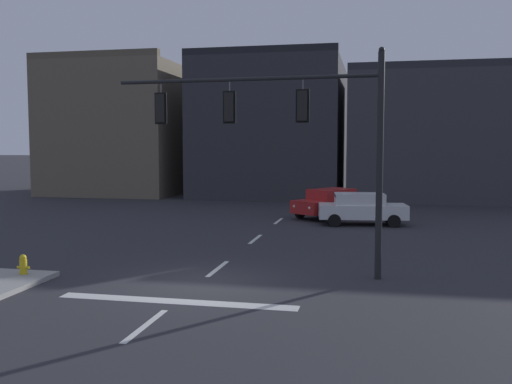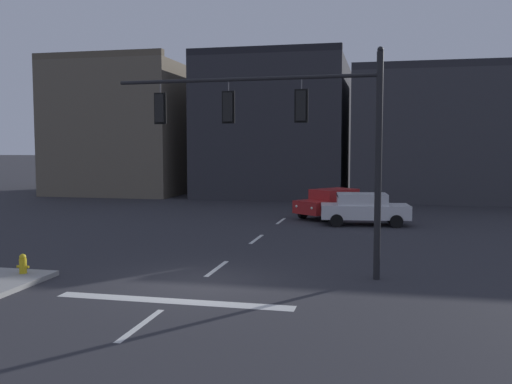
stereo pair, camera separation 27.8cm
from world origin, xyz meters
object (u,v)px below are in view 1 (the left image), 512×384
at_px(fire_hydrant, 23,268).
at_px(signal_mast_near_side, 289,124).
at_px(car_lot_nearside, 330,202).
at_px(car_lot_middle, 362,208).

bearing_deg(fire_hydrant, signal_mast_near_side, 16.68).
xyz_separation_m(car_lot_nearside, car_lot_middle, (1.79, -2.54, 0.00)).
bearing_deg(car_lot_middle, signal_mast_near_side, -99.68).
distance_m(car_lot_middle, fire_hydrant, 17.09).
bearing_deg(signal_mast_near_side, car_lot_middle, 80.32).
distance_m(signal_mast_near_side, fire_hydrant, 9.19).
relative_size(signal_mast_near_side, car_lot_nearside, 1.85).
height_order(car_lot_middle, fire_hydrant, car_lot_middle).
bearing_deg(car_lot_middle, car_lot_nearside, 125.15).
distance_m(signal_mast_near_side, car_lot_nearside, 14.75).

